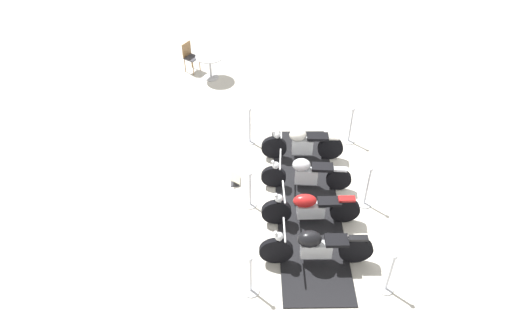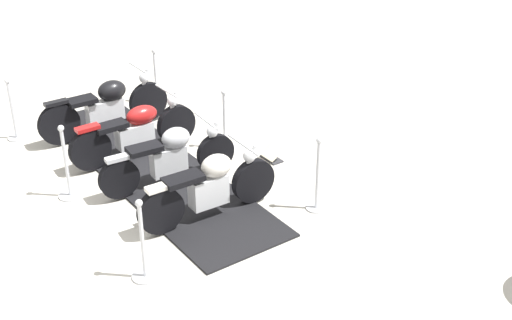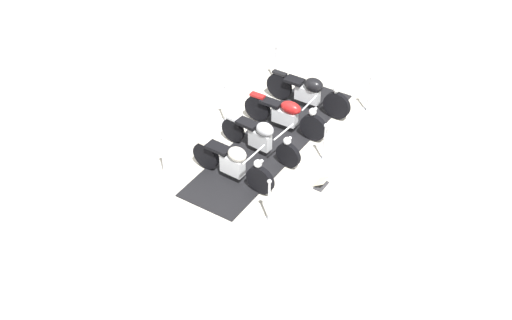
{
  "view_description": "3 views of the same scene",
  "coord_description": "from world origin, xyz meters",
  "px_view_note": "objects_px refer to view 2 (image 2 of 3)",
  "views": [
    {
      "loc": [
        -6.52,
        -4.45,
        8.28
      ],
      "look_at": [
        -0.15,
        1.52,
        0.57
      ],
      "focal_mm": 33.64,
      "sensor_mm": 36.0,
      "label": 1
    },
    {
      "loc": [
        9.1,
        2.96,
        5.2
      ],
      "look_at": [
        1.19,
        1.8,
        0.95
      ],
      "focal_mm": 48.51,
      "sensor_mm": 36.0,
      "label": 2
    },
    {
      "loc": [
        3.14,
        11.48,
        8.99
      ],
      "look_at": [
        0.76,
        1.53,
        0.77
      ],
      "focal_mm": 44.31,
      "sensor_mm": 36.0,
      "label": 3
    }
  ],
  "objects_px": {
    "motorcycle_maroon": "(136,130)",
    "stanchion_left_rear": "(14,119)",
    "motorcycle_black": "(107,105)",
    "stanchion_right_rear": "(156,86)",
    "stanchion_left_front": "(144,254)",
    "stanchion_left_mid": "(68,175)",
    "stanchion_right_front": "(317,184)",
    "stanchion_right_mid": "(225,128)",
    "info_placard": "(272,156)",
    "motorcycle_cream": "(210,186)",
    "motorcycle_chrome": "(170,156)"
  },
  "relations": [
    {
      "from": "motorcycle_maroon",
      "to": "stanchion_left_rear",
      "type": "bearing_deg",
      "value": 126.6
    },
    {
      "from": "motorcycle_maroon",
      "to": "motorcycle_black",
      "type": "bearing_deg",
      "value": 88.46
    },
    {
      "from": "stanchion_right_rear",
      "to": "stanchion_left_front",
      "type": "relative_size",
      "value": 0.97
    },
    {
      "from": "stanchion_left_mid",
      "to": "stanchion_right_front",
      "type": "bearing_deg",
      "value": 92.9
    },
    {
      "from": "stanchion_right_mid",
      "to": "stanchion_left_rear",
      "type": "distance_m",
      "value": 3.57
    },
    {
      "from": "info_placard",
      "to": "motorcycle_cream",
      "type": "bearing_deg",
      "value": -62.94
    },
    {
      "from": "motorcycle_cream",
      "to": "stanchion_right_rear",
      "type": "distance_m",
      "value": 4.22
    },
    {
      "from": "info_placard",
      "to": "stanchion_right_mid",
      "type": "bearing_deg",
      "value": -154.72
    },
    {
      "from": "stanchion_left_rear",
      "to": "info_placard",
      "type": "distance_m",
      "value": 4.4
    },
    {
      "from": "motorcycle_chrome",
      "to": "stanchion_right_front",
      "type": "xyz_separation_m",
      "value": [
        0.38,
        2.19,
        -0.08
      ]
    },
    {
      "from": "motorcycle_chrome",
      "to": "motorcycle_maroon",
      "type": "distance_m",
      "value": 1.11
    },
    {
      "from": "stanchion_right_mid",
      "to": "stanchion_left_rear",
      "type": "bearing_deg",
      "value": -87.1
    },
    {
      "from": "stanchion_right_rear",
      "to": "stanchion_left_mid",
      "type": "bearing_deg",
      "value": -5.04
    },
    {
      "from": "motorcycle_black",
      "to": "stanchion_left_front",
      "type": "height_order",
      "value": "stanchion_left_front"
    },
    {
      "from": "info_placard",
      "to": "motorcycle_maroon",
      "type": "bearing_deg",
      "value": -128.49
    },
    {
      "from": "stanchion_right_mid",
      "to": "stanchion_left_rear",
      "type": "relative_size",
      "value": 0.95
    },
    {
      "from": "stanchion_right_rear",
      "to": "stanchion_left_front",
      "type": "distance_m",
      "value": 5.41
    },
    {
      "from": "motorcycle_cream",
      "to": "stanchion_right_rear",
      "type": "bearing_deg",
      "value": 73.79
    },
    {
      "from": "motorcycle_chrome",
      "to": "stanchion_left_front",
      "type": "distance_m",
      "value": 2.26
    },
    {
      "from": "stanchion_right_rear",
      "to": "stanchion_left_front",
      "type": "bearing_deg",
      "value": 14.05
    },
    {
      "from": "motorcycle_cream",
      "to": "info_placard",
      "type": "bearing_deg",
      "value": 29.16
    },
    {
      "from": "motorcycle_black",
      "to": "stanchion_right_front",
      "type": "height_order",
      "value": "stanchion_right_front"
    },
    {
      "from": "stanchion_right_rear",
      "to": "stanchion_left_front",
      "type": "xyz_separation_m",
      "value": [
        5.25,
        1.31,
        0.03
      ]
    },
    {
      "from": "motorcycle_cream",
      "to": "stanchion_left_mid",
      "type": "distance_m",
      "value": 2.16
    },
    {
      "from": "stanchion_right_rear",
      "to": "motorcycle_chrome",
      "type": "bearing_deg",
      "value": 19.54
    },
    {
      "from": "motorcycle_maroon",
      "to": "info_placard",
      "type": "bearing_deg",
      "value": -39.43
    },
    {
      "from": "stanchion_right_mid",
      "to": "stanchion_left_mid",
      "type": "bearing_deg",
      "value": -46.07
    },
    {
      "from": "stanchion_right_mid",
      "to": "stanchion_left_mid",
      "type": "height_order",
      "value": "stanchion_left_mid"
    },
    {
      "from": "motorcycle_cream",
      "to": "stanchion_left_front",
      "type": "bearing_deg",
      "value": -151.33
    },
    {
      "from": "motorcycle_black",
      "to": "stanchion_right_mid",
      "type": "height_order",
      "value": "motorcycle_black"
    },
    {
      "from": "motorcycle_maroon",
      "to": "info_placard",
      "type": "height_order",
      "value": "motorcycle_maroon"
    },
    {
      "from": "motorcycle_cream",
      "to": "info_placard",
      "type": "xyz_separation_m",
      "value": [
        -1.8,
        0.62,
        -0.42
      ]
    },
    {
      "from": "motorcycle_black",
      "to": "stanchion_left_rear",
      "type": "bearing_deg",
      "value": 153.94
    },
    {
      "from": "motorcycle_chrome",
      "to": "stanchion_right_front",
      "type": "distance_m",
      "value": 2.22
    },
    {
      "from": "stanchion_left_front",
      "to": "stanchion_right_front",
      "type": "height_order",
      "value": "stanchion_right_front"
    },
    {
      "from": "motorcycle_chrome",
      "to": "info_placard",
      "type": "bearing_deg",
      "value": -3.72
    },
    {
      "from": "motorcycle_cream",
      "to": "stanchion_right_rear",
      "type": "relative_size",
      "value": 1.55
    },
    {
      "from": "stanchion_right_rear",
      "to": "info_placard",
      "type": "bearing_deg",
      "value": 50.73
    },
    {
      "from": "motorcycle_maroon",
      "to": "stanchion_left_rear",
      "type": "distance_m",
      "value": 2.26
    },
    {
      "from": "stanchion_left_rear",
      "to": "stanchion_left_front",
      "type": "xyz_separation_m",
      "value": [
        3.38,
        3.25,
        -0.02
      ]
    },
    {
      "from": "stanchion_left_rear",
      "to": "stanchion_right_front",
      "type": "xyz_separation_m",
      "value": [
        1.51,
        5.2,
        0.04
      ]
    },
    {
      "from": "stanchion_right_mid",
      "to": "motorcycle_chrome",
      "type": "bearing_deg",
      "value": -23.17
    },
    {
      "from": "motorcycle_chrome",
      "to": "stanchion_right_mid",
      "type": "relative_size",
      "value": 1.68
    },
    {
      "from": "stanchion_left_front",
      "to": "motorcycle_black",
      "type": "bearing_deg",
      "value": -155.2
    },
    {
      "from": "stanchion_left_rear",
      "to": "motorcycle_chrome",
      "type": "bearing_deg",
      "value": 69.37
    },
    {
      "from": "info_placard",
      "to": "stanchion_right_front",
      "type": "bearing_deg",
      "value": -13.54
    },
    {
      "from": "motorcycle_chrome",
      "to": "motorcycle_black",
      "type": "height_order",
      "value": "motorcycle_black"
    },
    {
      "from": "stanchion_left_mid",
      "to": "stanchion_left_rear",
      "type": "distance_m",
      "value": 2.35
    },
    {
      "from": "motorcycle_chrome",
      "to": "motorcycle_black",
      "type": "distance_m",
      "value": 2.21
    },
    {
      "from": "motorcycle_maroon",
      "to": "stanchion_left_mid",
      "type": "height_order",
      "value": "stanchion_left_mid"
    }
  ]
}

